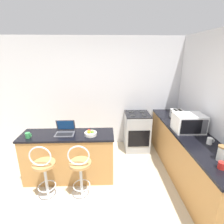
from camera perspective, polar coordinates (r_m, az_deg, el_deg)
ground_plane at (r=2.92m, az=-7.95°, el=-30.70°), size 20.00×20.00×0.00m
wall_back at (r=4.26m, az=-5.82°, el=6.02°), size 12.00×0.06×2.60m
breakfast_bar at (r=3.34m, az=-13.79°, el=-13.90°), size 1.60×0.52×0.89m
counter_right at (r=3.60m, az=23.26°, el=-12.53°), size 0.62×2.75×0.89m
bar_stool_near at (r=3.01m, az=-21.07°, el=-18.47°), size 0.40×0.40×0.98m
bar_stool_far at (r=2.89m, az=-10.20°, el=-19.16°), size 0.40×0.40×0.98m
laptop at (r=3.16m, az=-15.04°, el=-5.74°), size 0.32×0.27×0.23m
microwave at (r=3.38m, az=23.78°, el=-3.25°), size 0.51×0.38×0.32m
toaster at (r=3.97m, az=20.55°, el=-0.72°), size 0.26×0.28×0.19m
stove_range at (r=4.25m, az=8.07°, el=-6.25°), size 0.56×0.61×0.90m
mug_green at (r=3.20m, az=-25.75°, el=-6.88°), size 0.10×0.08×0.09m
mug_white at (r=3.09m, az=29.31°, el=-8.22°), size 0.10×0.08×0.10m
mug_red at (r=2.55m, az=32.23°, el=-14.54°), size 0.10×0.08×0.09m
storage_jar at (r=2.70m, az=32.15°, el=-11.28°), size 0.11×0.11×0.21m
fruit_bowl at (r=3.00m, az=-7.03°, el=-6.93°), size 0.21×0.21×0.10m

